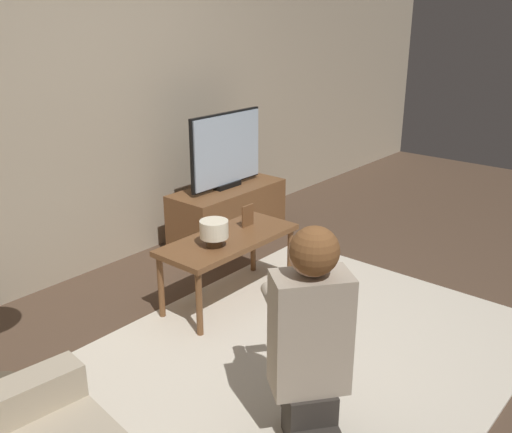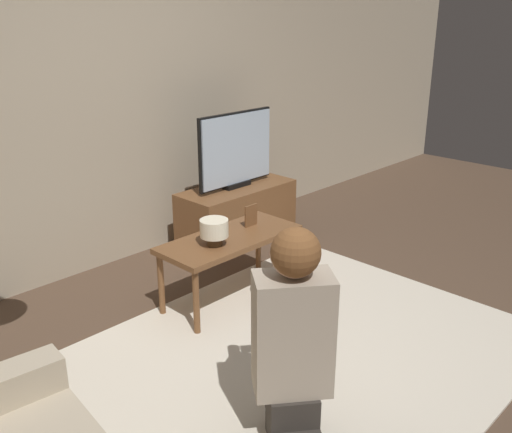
% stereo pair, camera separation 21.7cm
% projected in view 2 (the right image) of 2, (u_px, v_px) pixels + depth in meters
% --- Properties ---
extents(ground_plane, '(10.00, 10.00, 0.00)m').
position_uv_depth(ground_plane, '(292.00, 362.00, 3.21)').
color(ground_plane, brown).
extents(wall_back, '(10.00, 0.06, 2.60)m').
position_uv_depth(wall_back, '(88.00, 95.00, 4.03)').
color(wall_back, tan).
rests_on(wall_back, ground_plane).
extents(rug, '(2.74, 2.06, 0.02)m').
position_uv_depth(rug, '(292.00, 360.00, 3.21)').
color(rug, beige).
rests_on(rug, ground_plane).
extents(tv_stand, '(1.01, 0.44, 0.49)m').
position_uv_depth(tv_stand, '(237.00, 215.00, 4.78)').
color(tv_stand, brown).
rests_on(tv_stand, ground_plane).
extents(tv, '(0.77, 0.08, 0.61)m').
position_uv_depth(tv, '(236.00, 150.00, 4.59)').
color(tv, black).
rests_on(tv, tv_stand).
extents(coffee_table, '(0.98, 0.42, 0.47)m').
position_uv_depth(coffee_table, '(230.00, 244.00, 3.75)').
color(coffee_table, brown).
rests_on(coffee_table, ground_plane).
extents(person_kneeling, '(0.71, 0.81, 1.03)m').
position_uv_depth(person_kneeling, '(294.00, 339.00, 2.45)').
color(person_kneeling, '#332D28').
rests_on(person_kneeling, rug).
extents(picture_frame, '(0.11, 0.01, 0.15)m').
position_uv_depth(picture_frame, '(251.00, 216.00, 3.89)').
color(picture_frame, brown).
rests_on(picture_frame, coffee_table).
extents(table_lamp, '(0.18, 0.18, 0.17)m').
position_uv_depth(table_lamp, '(214.00, 230.00, 3.56)').
color(table_lamp, '#4C3823').
rests_on(table_lamp, coffee_table).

